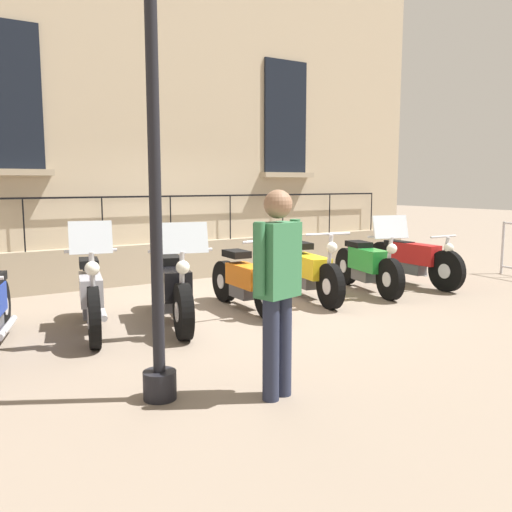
{
  "coord_description": "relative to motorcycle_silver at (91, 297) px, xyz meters",
  "views": [
    {
      "loc": [
        6.74,
        -3.98,
        1.8
      ],
      "look_at": [
        0.43,
        0.0,
        0.8
      ],
      "focal_mm": 38.11,
      "sensor_mm": 36.0,
      "label": 1
    }
  ],
  "objects": [
    {
      "name": "pedestrian_walking",
      "position": [
        2.86,
        0.76,
        0.55
      ],
      "size": [
        0.3,
        0.52,
        1.75
      ],
      "color": "#23283D",
      "rests_on": "ground_plane"
    },
    {
      "name": "motorcycle_green",
      "position": [
        -0.05,
        4.59,
        0.01
      ],
      "size": [
        2.05,
        0.85,
        1.31
      ],
      "color": "black",
      "rests_on": "ground_plane"
    },
    {
      "name": "ground_plane",
      "position": [
        -0.24,
        2.24,
        -0.44
      ],
      "size": [
        60.0,
        60.0,
        0.0
      ],
      "primitive_type": "plane",
      "color": "gray"
    },
    {
      "name": "motorcycle_orange",
      "position": [
        -0.01,
        2.19,
        -0.04
      ],
      "size": [
        1.96,
        0.68,
        1.06
      ],
      "color": "black",
      "rests_on": "ground_plane"
    },
    {
      "name": "lamppost",
      "position": [
        2.36,
        -0.1,
        2.27
      ],
      "size": [
        0.29,
        0.99,
        4.33
      ],
      "color": "black",
      "rests_on": "ground_plane"
    },
    {
      "name": "motorcycle_yellow",
      "position": [
        -0.15,
        3.4,
        -0.01
      ],
      "size": [
        2.14,
        0.82,
        1.09
      ],
      "color": "black",
      "rests_on": "ground_plane"
    },
    {
      "name": "motorcycle_silver",
      "position": [
        0.0,
        0.0,
        0.0
      ],
      "size": [
        2.06,
        0.71,
        1.4
      ],
      "color": "black",
      "rests_on": "ground_plane"
    },
    {
      "name": "motorcycle_black",
      "position": [
        0.14,
        1.0,
        0.01
      ],
      "size": [
        2.18,
        0.91,
        1.36
      ],
      "color": "black",
      "rests_on": "ground_plane"
    },
    {
      "name": "building_facade",
      "position": [
        -3.15,
        2.24,
        3.59
      ],
      "size": [
        0.82,
        11.95,
        8.3
      ],
      "color": "tan",
      "rests_on": "ground_plane"
    },
    {
      "name": "motorcycle_red",
      "position": [
        -0.11,
        5.74,
        -0.0
      ],
      "size": [
        2.22,
        0.6,
        0.94
      ],
      "color": "black",
      "rests_on": "ground_plane"
    }
  ]
}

